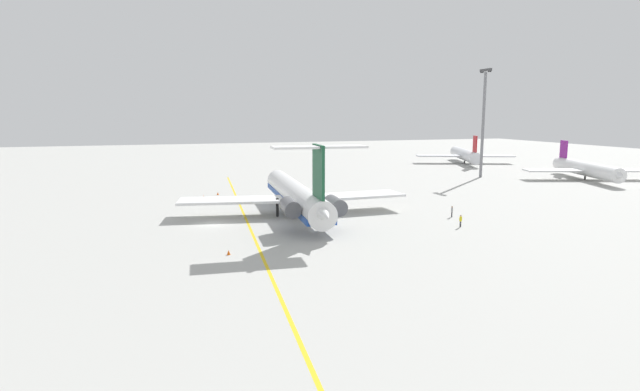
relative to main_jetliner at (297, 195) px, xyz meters
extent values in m
plane|color=#ADADA8|center=(2.23, -12.91, -3.18)|extent=(394.79, 394.79, 0.00)
cylinder|color=white|center=(-1.12, 0.08, -0.05)|extent=(35.41, 6.36, 3.76)
cone|color=white|center=(-18.69, 1.39, -0.05)|extent=(4.17, 3.89, 3.61)
cone|color=white|center=(16.44, -1.22, 0.29)|extent=(5.70, 3.59, 3.19)
cube|color=#19429E|center=(-1.12, 0.08, -0.89)|extent=(34.63, 6.38, 0.83)
cube|color=white|center=(-2.62, -9.54, -0.71)|extent=(8.57, 16.45, 0.38)
cube|color=white|center=(-1.18, 9.82, -0.71)|extent=(6.34, 15.83, 0.38)
cylinder|color=#515156|center=(10.75, -3.83, 0.23)|extent=(4.85, 2.52, 2.18)
cube|color=white|center=(10.80, -3.18, 0.23)|extent=(2.90, 1.40, 0.45)
cylinder|color=#515156|center=(11.20, 2.20, 0.23)|extent=(4.85, 2.52, 2.18)
cube|color=white|center=(11.15, 1.54, 0.23)|extent=(2.90, 1.40, 0.45)
cube|color=#195133|center=(14.10, -1.05, 5.16)|extent=(5.10, 0.75, 6.65)
cube|color=white|center=(14.27, -4.09, 8.22)|extent=(3.92, 5.73, 0.26)
cube|color=white|center=(14.72, 1.93, 8.22)|extent=(3.92, 5.73, 0.26)
cylinder|color=black|center=(-11.86, 0.88, -1.76)|extent=(0.41, 0.41, 2.85)
cylinder|color=black|center=(-0.17, -3.00, -1.76)|extent=(0.41, 0.41, 2.85)
cylinder|color=black|center=(0.27, 2.99, -1.76)|extent=(0.41, 0.41, 2.85)
cylinder|color=silver|center=(-63.72, 72.05, -0.51)|extent=(28.21, 13.71, 3.46)
cone|color=silver|center=(-77.20, 77.29, -0.51)|extent=(3.83, 4.09, 3.29)
cube|color=silver|center=(-66.74, 64.28, -0.85)|extent=(9.48, 14.13, 0.42)
cube|color=silver|center=(-60.70, 79.81, -0.85)|extent=(9.48, 14.13, 0.42)
cube|color=#B2191E|center=(-52.29, 67.60, 3.58)|extent=(3.64, 1.69, 4.72)
cylinder|color=black|center=(-63.72, 72.05, -2.02)|extent=(0.42, 0.42, 2.33)
cylinder|color=white|center=(-20.41, 76.14, -0.65)|extent=(27.06, 11.62, 3.28)
cone|color=white|center=(-7.39, 71.88, -0.65)|extent=(3.51, 3.79, 3.11)
cube|color=white|center=(-17.96, 83.64, -0.98)|extent=(8.41, 13.37, 0.39)
cube|color=white|center=(-22.86, 68.64, -0.98)|extent=(8.41, 13.37, 0.39)
cube|color=#7A197F|center=(-31.45, 79.75, 3.22)|extent=(3.50, 1.42, 4.47)
cylinder|color=black|center=(-20.41, 76.14, -2.08)|extent=(0.39, 0.39, 2.20)
cylinder|color=black|center=(8.30, 21.96, -2.78)|extent=(0.10, 0.10, 0.79)
cylinder|color=black|center=(8.16, 21.96, -2.78)|extent=(0.10, 0.10, 0.79)
cylinder|color=gray|center=(8.23, 21.96, -2.07)|extent=(0.27, 0.27, 0.63)
sphere|color=#8C6647|center=(8.23, 21.96, -1.64)|extent=(0.25, 0.25, 0.25)
cylinder|color=gray|center=(8.40, 21.96, -2.04)|extent=(0.07, 0.07, 0.53)
cylinder|color=gray|center=(8.05, 21.96, -2.04)|extent=(0.07, 0.07, 0.53)
cylinder|color=black|center=(14.61, 19.34, -2.77)|extent=(0.10, 0.10, 0.82)
cylinder|color=black|center=(14.62, 19.20, -2.77)|extent=(0.10, 0.10, 0.82)
cylinder|color=yellow|center=(14.61, 19.27, -2.04)|extent=(0.28, 0.28, 0.65)
sphere|color=tan|center=(14.61, 19.27, -1.58)|extent=(0.26, 0.26, 0.26)
cylinder|color=yellow|center=(14.60, 19.45, -2.00)|extent=(0.08, 0.08, 0.55)
cylinder|color=yellow|center=(14.63, 19.09, -2.00)|extent=(0.08, 0.08, 0.55)
cone|color=#EA590F|center=(18.75, -12.96, -2.91)|extent=(0.40, 0.40, 0.55)
cone|color=#EA590F|center=(-23.94, -9.12, -2.91)|extent=(0.40, 0.40, 0.55)
cone|color=#EA590F|center=(-20.87, -12.09, -2.91)|extent=(0.40, 0.40, 0.55)
cube|color=gold|center=(-1.12, -7.74, -3.18)|extent=(99.21, 8.67, 0.01)
cylinder|color=slate|center=(-31.84, 55.34, 9.37)|extent=(0.70, 0.70, 25.10)
cube|color=#424244|center=(-31.84, 55.34, 22.41)|extent=(4.00, 0.60, 0.60)
cube|color=#2D2D30|center=(-33.34, 55.34, 22.06)|extent=(0.70, 0.50, 0.44)
cube|color=#2D2D30|center=(-30.34, 55.34, 22.06)|extent=(0.70, 0.50, 0.44)
camera|label=1|loc=(73.58, -20.11, 12.25)|focal=28.55mm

